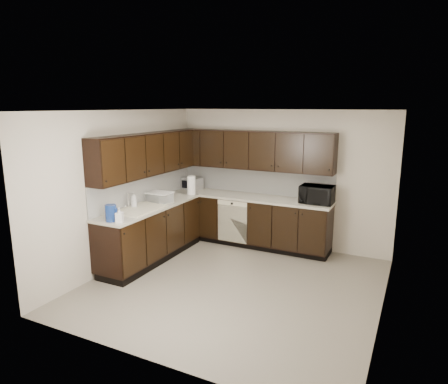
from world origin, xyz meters
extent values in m
plane|color=gray|center=(0.00, 0.00, 0.00)|extent=(4.00, 4.00, 0.00)
plane|color=white|center=(0.00, 0.00, 2.50)|extent=(4.00, 4.00, 0.00)
cube|color=#BDB3A2|center=(0.00, 2.00, 1.25)|extent=(4.00, 0.02, 2.50)
cube|color=#BDB3A2|center=(-2.00, 0.00, 1.25)|extent=(0.02, 4.00, 2.50)
cube|color=#BDB3A2|center=(2.00, 0.00, 1.25)|extent=(0.02, 4.00, 2.50)
cube|color=#BDB3A2|center=(0.00, -2.00, 1.25)|extent=(4.00, 0.02, 2.50)
cube|color=black|center=(-0.50, 1.70, 0.45)|extent=(3.00, 0.60, 0.90)
cube|color=black|center=(-1.70, 0.30, 0.45)|extent=(0.60, 2.20, 0.90)
cube|color=black|center=(-0.50, 1.73, 0.05)|extent=(3.00, 0.54, 0.10)
cube|color=black|center=(-1.67, 0.30, 0.05)|extent=(0.54, 2.20, 0.10)
cube|color=#B3AF9C|center=(-0.50, 1.70, 0.92)|extent=(3.03, 0.63, 0.04)
cube|color=#B3AF9C|center=(-1.70, 0.30, 0.92)|extent=(0.63, 2.23, 0.04)
cube|color=silver|center=(-0.50, 1.99, 1.18)|extent=(3.00, 0.02, 0.48)
cube|color=silver|center=(-1.99, 0.60, 1.18)|extent=(0.02, 2.80, 0.48)
cube|color=black|center=(-0.50, 1.83, 1.77)|extent=(3.00, 0.33, 0.70)
cube|color=black|center=(-1.83, 0.43, 1.77)|extent=(0.33, 2.47, 0.70)
cube|color=beige|center=(-0.70, 1.41, 0.50)|extent=(0.58, 0.02, 0.78)
cube|color=beige|center=(-0.70, 1.40, 0.84)|extent=(0.58, 0.03, 0.08)
cylinder|color=black|center=(-0.70, 1.39, 0.84)|extent=(0.04, 0.02, 0.04)
cube|color=beige|center=(-1.68, 0.00, 0.95)|extent=(0.54, 0.82, 0.03)
cube|color=beige|center=(-1.68, -0.20, 0.86)|extent=(0.42, 0.34, 0.16)
cube|color=beige|center=(-1.68, 0.20, 0.86)|extent=(0.42, 0.34, 0.16)
cylinder|color=silver|center=(-1.90, 0.00, 1.07)|extent=(0.03, 0.03, 0.26)
cylinder|color=silver|center=(-1.85, 0.00, 1.19)|extent=(0.14, 0.02, 0.02)
cylinder|color=#B2B2B7|center=(-1.68, -0.20, 0.89)|extent=(0.20, 0.20, 0.10)
imported|color=black|center=(0.75, 1.69, 1.09)|extent=(0.55, 0.38, 0.30)
imported|color=gray|center=(-1.48, -0.70, 1.05)|extent=(0.13, 0.13, 0.22)
imported|color=gray|center=(-1.84, 0.06, 1.07)|extent=(0.14, 0.14, 0.27)
cube|color=silver|center=(-1.75, 1.76, 1.06)|extent=(0.42, 0.35, 0.23)
cube|color=white|center=(-1.71, 0.60, 1.02)|extent=(0.49, 0.43, 0.16)
cylinder|color=navy|center=(-1.64, -0.70, 1.06)|extent=(0.19, 0.19, 0.24)
cylinder|color=#0D8F85|center=(-1.52, 1.35, 1.05)|extent=(0.12, 0.12, 0.21)
cylinder|color=white|center=(-1.52, 1.35, 1.11)|extent=(0.18, 0.18, 0.34)
camera|label=1|loc=(2.26, -4.92, 2.57)|focal=32.00mm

